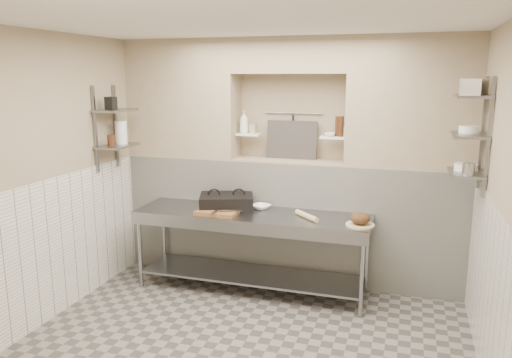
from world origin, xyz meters
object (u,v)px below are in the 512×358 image
at_px(bread_loaf, 360,218).
at_px(panini_press, 226,202).
at_px(jug_left, 121,132).
at_px(prep_table, 251,236).
at_px(mixing_bowl, 261,207).
at_px(bowl_alcove, 330,135).
at_px(cutting_board, 218,212).
at_px(bottle_soap, 244,122).
at_px(rolling_pin, 307,216).

bearing_deg(bread_loaf, panini_press, 171.84).
bearing_deg(jug_left, prep_table, 1.40).
bearing_deg(mixing_bowl, bowl_alcove, 26.40).
distance_m(panini_press, jug_left, 1.45).
relative_size(mixing_bowl, jug_left, 0.78).
distance_m(prep_table, cutting_board, 0.46).
bearing_deg(cutting_board, prep_table, 18.29).
bearing_deg(bottle_soap, jug_left, -155.31).
bearing_deg(panini_press, bowl_alcove, 3.04).
height_order(rolling_pin, bottle_soap, bottle_soap).
distance_m(bread_loaf, bottle_soap, 1.82).
xyz_separation_m(panini_press, bread_loaf, (1.52, -0.22, -0.00)).
xyz_separation_m(mixing_bowl, jug_left, (-1.60, -0.25, 0.82)).
relative_size(mixing_bowl, bottle_soap, 0.78).
bearing_deg(rolling_pin, prep_table, 178.71).
distance_m(prep_table, mixing_bowl, 0.35).
bearing_deg(mixing_bowl, rolling_pin, -21.29).
bearing_deg(rolling_pin, bottle_soap, 147.27).
bearing_deg(prep_table, bread_loaf, -5.24).
bearing_deg(bottle_soap, cutting_board, -96.88).
distance_m(prep_table, jug_left, 1.90).
xyz_separation_m(mixing_bowl, bottle_soap, (-0.32, 0.35, 0.92)).
height_order(cutting_board, bottle_soap, bottle_soap).
relative_size(cutting_board, mixing_bowl, 2.20).
distance_m(rolling_pin, bowl_alcove, 0.99).
height_order(mixing_bowl, bowl_alcove, bowl_alcove).
height_order(prep_table, bowl_alcove, bowl_alcove).
xyz_separation_m(mixing_bowl, bowl_alcove, (0.70, 0.35, 0.81)).
xyz_separation_m(rolling_pin, bottle_soap, (-0.88, 0.57, 0.92)).
relative_size(prep_table, bowl_alcove, 21.09).
distance_m(cutting_board, jug_left, 1.46).
bearing_deg(prep_table, rolling_pin, -1.29).
xyz_separation_m(bread_loaf, jug_left, (-2.74, 0.07, 0.77)).
distance_m(mixing_bowl, bottle_soap, 1.03).
distance_m(mixing_bowl, bowl_alcove, 1.12).
bearing_deg(panini_press, prep_table, -37.72).
bearing_deg(bread_loaf, bowl_alcove, 123.37).
relative_size(rolling_pin, bowl_alcove, 3.03).
bearing_deg(panini_press, cutting_board, -113.51).
height_order(prep_table, mixing_bowl, mixing_bowl).
height_order(cutting_board, jug_left, jug_left).
bearing_deg(bottle_soap, bowl_alcove, 0.01).
distance_m(prep_table, rolling_pin, 0.68).
height_order(prep_table, jug_left, jug_left).
height_order(rolling_pin, bowl_alcove, bowl_alcove).
bearing_deg(cutting_board, panini_press, 85.91).
relative_size(cutting_board, bread_loaf, 2.25).
xyz_separation_m(panini_press, bowl_alcove, (1.08, 0.45, 0.75)).
xyz_separation_m(prep_table, mixing_bowl, (0.05, 0.21, 0.28)).
relative_size(prep_table, bottle_soap, 9.89).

